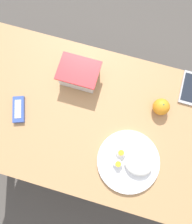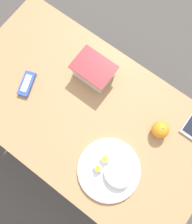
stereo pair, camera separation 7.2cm
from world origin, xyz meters
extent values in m
plane|color=#4C4742|center=(0.00, 0.00, 0.00)|extent=(10.00, 10.00, 0.00)
cube|color=#AD7F51|center=(0.00, 0.00, 0.70)|extent=(1.16, 0.66, 0.03)
cylinder|color=#936C45|center=(0.52, -0.27, 0.34)|extent=(0.06, 0.06, 0.68)
cylinder|color=#936C45|center=(-0.52, 0.27, 0.34)|extent=(0.06, 0.06, 0.68)
cylinder|color=#936C45|center=(0.52, 0.27, 0.34)|extent=(0.06, 0.06, 0.68)
cube|color=white|center=(-0.08, 0.16, 0.75)|extent=(0.16, 0.11, 0.08)
cube|color=beige|center=(-0.08, 0.16, 0.73)|extent=(0.14, 0.10, 0.05)
cube|color=red|center=(-0.08, 0.16, 0.79)|extent=(0.17, 0.13, 0.01)
ellipsoid|color=tan|center=(-0.12, 0.17, 0.75)|extent=(0.06, 0.05, 0.03)
ellipsoid|color=tan|center=(-0.08, 0.16, 0.75)|extent=(0.05, 0.04, 0.03)
ellipsoid|color=tan|center=(-0.04, 0.15, 0.75)|extent=(0.06, 0.05, 0.02)
sphere|color=orange|center=(0.29, 0.12, 0.75)|extent=(0.07, 0.07, 0.07)
cylinder|color=#4C662D|center=(0.29, 0.12, 0.78)|extent=(0.01, 0.01, 0.00)
cylinder|color=white|center=(0.22, -0.14, 0.72)|extent=(0.26, 0.26, 0.02)
ellipsoid|color=white|center=(0.26, -0.14, 0.75)|extent=(0.11, 0.09, 0.04)
ellipsoid|color=white|center=(0.18, -0.16, 0.74)|extent=(0.04, 0.03, 0.03)
cylinder|color=#F4A823|center=(0.18, -0.16, 0.76)|extent=(0.02, 0.02, 0.01)
ellipsoid|color=white|center=(0.18, -0.11, 0.74)|extent=(0.04, 0.03, 0.03)
cylinder|color=#F4A823|center=(0.18, -0.11, 0.76)|extent=(0.02, 0.02, 0.01)
cube|color=#334C9E|center=(-0.29, -0.05, 0.72)|extent=(0.08, 0.12, 0.02)
cube|color=white|center=(-0.29, -0.05, 0.73)|extent=(0.05, 0.08, 0.00)
cube|color=#ADADB2|center=(0.41, 0.25, 0.72)|extent=(0.08, 0.16, 0.01)
cube|color=black|center=(0.41, 0.25, 0.72)|extent=(0.07, 0.13, 0.00)
camera|label=1|loc=(0.09, -0.17, 1.64)|focal=35.00mm
camera|label=2|loc=(0.16, -0.14, 1.64)|focal=35.00mm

